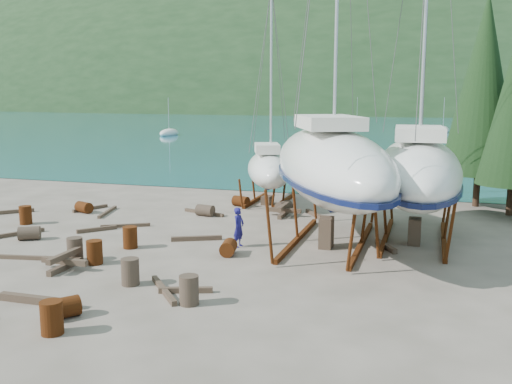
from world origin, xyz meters
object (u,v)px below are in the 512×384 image
(large_sailboat_far, at_px, (418,171))
(small_sailboat_shore, at_px, (269,168))
(worker, at_px, (239,227))
(large_sailboat_near, at_px, (330,165))

(large_sailboat_far, bearing_deg, small_sailboat_shore, 139.20)
(worker, bearing_deg, small_sailboat_shore, 20.33)
(large_sailboat_far, xyz_separation_m, small_sailboat_shore, (-8.26, 6.38, -1.01))
(large_sailboat_far, height_order, small_sailboat_shore, large_sailboat_far)
(large_sailboat_near, xyz_separation_m, worker, (-3.41, -1.55, -2.50))
(large_sailboat_far, distance_m, worker, 7.79)
(small_sailboat_shore, bearing_deg, worker, -100.96)
(large_sailboat_far, height_order, worker, large_sailboat_far)
(large_sailboat_near, distance_m, worker, 4.51)
(large_sailboat_near, distance_m, large_sailboat_far, 3.74)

